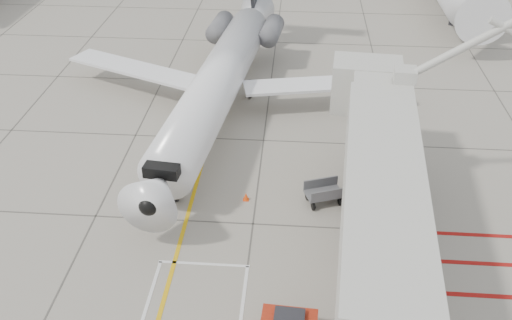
# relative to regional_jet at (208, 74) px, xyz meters

# --- Properties ---
(ground_plane) EXTENTS (260.00, 260.00, 0.00)m
(ground_plane) POSITION_rel_regional_jet_xyz_m (3.36, -12.71, -4.00)
(ground_plane) COLOR gray
(ground_plane) RESTS_ON ground
(regional_jet) EXTENTS (27.41, 32.99, 8.00)m
(regional_jet) POSITION_rel_regional_jet_xyz_m (0.00, 0.00, 0.00)
(regional_jet) COLOR white
(regional_jet) RESTS_ON ground_plane
(jet_bridge) EXTENTS (11.34, 21.11, 8.15)m
(jet_bridge) POSITION_rel_regional_jet_xyz_m (8.75, -12.47, 0.07)
(jet_bridge) COLOR beige
(jet_bridge) RESTS_ON ground_plane
(baggage_cart) EXTENTS (2.18, 1.76, 1.19)m
(baggage_cart) POSITION_rel_regional_jet_xyz_m (6.90, -6.65, -3.40)
(baggage_cart) COLOR #545458
(baggage_cart) RESTS_ON ground_plane
(ground_power_unit) EXTENTS (2.28, 1.69, 1.62)m
(ground_power_unit) POSITION_rel_regional_jet_xyz_m (9.53, -11.83, -3.19)
(ground_power_unit) COLOR silver
(ground_power_unit) RESTS_ON ground_plane
(cone_nose) EXTENTS (0.32, 0.32, 0.44)m
(cone_nose) POSITION_rel_regional_jet_xyz_m (2.84, -6.77, -3.78)
(cone_nose) COLOR #F7440D
(cone_nose) RESTS_ON ground_plane
(cone_side) EXTENTS (0.31, 0.31, 0.43)m
(cone_side) POSITION_rel_regional_jet_xyz_m (6.67, -5.26, -3.78)
(cone_side) COLOR orange
(cone_side) RESTS_ON ground_plane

